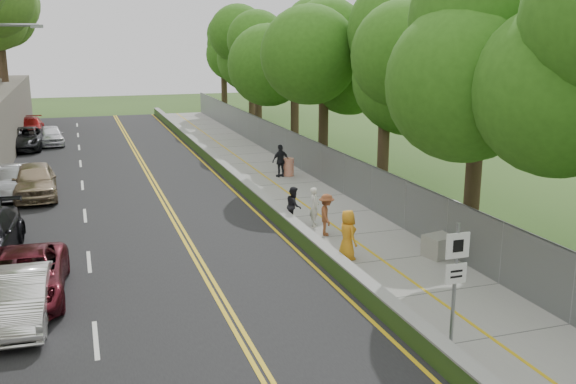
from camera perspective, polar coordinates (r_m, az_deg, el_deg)
name	(u,v)px	position (r m, az deg, el deg)	size (l,w,h in m)	color
ground	(360,304)	(18.55, 6.43, -9.90)	(140.00, 140.00, 0.00)	#33511E
road	(123,196)	(31.32, -14.43, -0.39)	(11.20, 66.00, 0.04)	black
sidewalk	(283,185)	(32.77, -0.45, 0.67)	(4.20, 66.00, 0.05)	gray
jersey_barrier	(239,182)	(32.09, -4.36, 0.86)	(0.42, 66.00, 0.60)	#68C22F
chainlink_fence	(321,163)	(33.26, 2.99, 2.56)	(0.04, 66.00, 2.00)	slate
trees_fenceside	(366,44)	(33.57, 6.96, 12.90)	(7.00, 66.00, 14.00)	#36721A
signpost	(456,271)	(15.86, 14.68, -6.80)	(0.62, 0.09, 3.10)	gray
construction_barrel	(288,167)	(34.63, 0.04, 2.23)	(0.58, 0.58, 0.96)	red
concrete_block	(441,246)	(22.63, 13.47, -4.66)	(1.12, 0.84, 0.75)	gray
car_1	(20,298)	(18.43, -22.71, -8.69)	(1.42, 4.08, 1.34)	white
car_2	(24,277)	(19.91, -22.41, -6.97)	(2.27, 4.92, 1.37)	#54121B
car_4	(35,181)	(32.16, -21.59, 0.95)	(1.91, 4.74, 1.62)	#9E8868
car_5	(11,182)	(32.79, -23.40, 0.86)	(1.52, 4.37, 1.44)	#AAACB2
car_6	(25,139)	(46.30, -22.36, 4.40)	(2.40, 5.21, 1.45)	black
car_7	(30,127)	(52.82, -21.93, 5.41)	(1.89, 4.64, 1.35)	maroon
car_8	(51,135)	(47.61, -20.33, 4.75)	(1.59, 3.96, 1.35)	white
painter_0	(348,235)	(21.66, 5.32, -3.81)	(0.84, 0.55, 1.71)	orange
painter_1	(315,207)	(25.38, 2.37, -1.32)	(0.57, 0.38, 1.57)	white
painter_2	(294,206)	(25.59, 0.52, -1.22)	(0.75, 0.58, 1.54)	black
painter_3	(327,215)	(24.22, 3.44, -2.03)	(1.03, 0.59, 1.60)	brown
person_far	(281,161)	(34.29, -0.66, 2.79)	(1.03, 0.43, 1.75)	black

